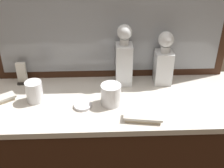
# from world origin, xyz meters

# --- Properties ---
(dresser) EXTENTS (1.28, 0.45, 0.82)m
(dresser) POSITION_xyz_m (0.00, 0.00, 0.41)
(dresser) COLOR #381E11
(dresser) RESTS_ON ground_plane
(dresser_mirror) EXTENTS (1.14, 0.03, 0.69)m
(dresser_mirror) POSITION_xyz_m (0.00, 0.21, 1.17)
(dresser_mirror) COLOR #381E11
(dresser_mirror) RESTS_ON dresser
(crystal_decanter_far_right) EXTENTS (0.08, 0.08, 0.27)m
(crystal_decanter_far_right) POSITION_xyz_m (0.25, 0.14, 0.93)
(crystal_decanter_far_right) COLOR white
(crystal_decanter_far_right) RESTS_ON dresser
(crystal_decanter_front) EXTENTS (0.08, 0.08, 0.30)m
(crystal_decanter_front) POSITION_xyz_m (0.06, 0.13, 0.94)
(crystal_decanter_front) COLOR white
(crystal_decanter_front) RESTS_ON dresser
(crystal_tumbler_left) EXTENTS (0.09, 0.09, 0.10)m
(crystal_tumbler_left) POSITION_xyz_m (-0.01, -0.04, 0.86)
(crystal_tumbler_left) COLOR white
(crystal_tumbler_left) RESTS_ON dresser
(crystal_tumbler_right) EXTENTS (0.07, 0.07, 0.10)m
(crystal_tumbler_right) POSITION_xyz_m (-0.35, 0.00, 0.86)
(crystal_tumbler_right) COLOR white
(crystal_tumbler_right) RESTS_ON dresser
(silver_brush_right) EXTENTS (0.17, 0.08, 0.02)m
(silver_brush_right) POSITION_xyz_m (0.12, -0.16, 0.83)
(silver_brush_right) COLOR #B7A88C
(silver_brush_right) RESTS_ON dresser
(porcelain_dish) EXTENTS (0.08, 0.08, 0.01)m
(porcelain_dish) POSITION_xyz_m (-0.13, -0.06, 0.83)
(porcelain_dish) COLOR silver
(porcelain_dish) RESTS_ON dresser
(napkin_holder) EXTENTS (0.05, 0.05, 0.11)m
(napkin_holder) POSITION_xyz_m (-0.43, 0.16, 0.87)
(napkin_holder) COLOR black
(napkin_holder) RESTS_ON dresser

